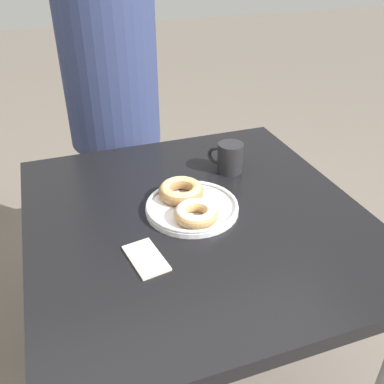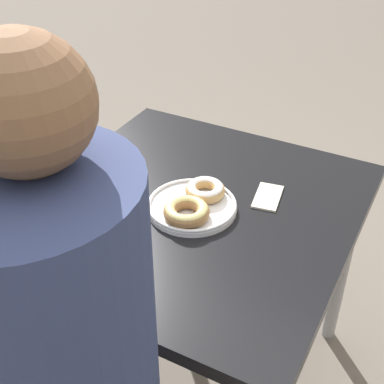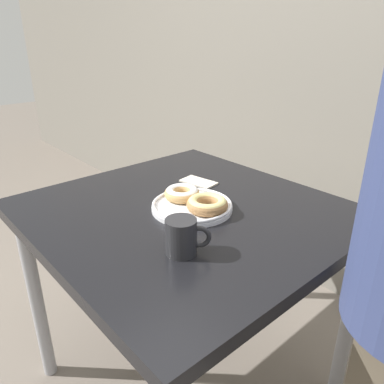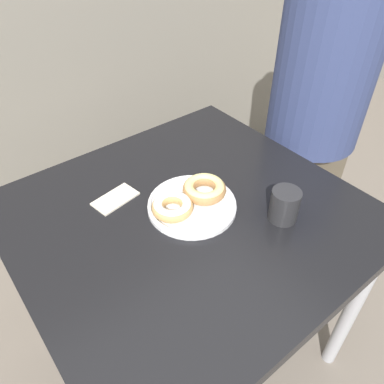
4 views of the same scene
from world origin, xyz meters
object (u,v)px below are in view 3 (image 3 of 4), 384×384
object	(u,v)px
napkin	(199,182)
donut_plate	(194,202)
coffee_mug	(182,236)
dining_table	(187,232)

from	to	relation	value
napkin	donut_plate	bearing A→B (deg)	-45.98
donut_plate	coffee_mug	world-z (taller)	coffee_mug
dining_table	donut_plate	xyz separation A→B (m)	(0.02, 0.01, 0.11)
coffee_mug	donut_plate	bearing A→B (deg)	131.71
dining_table	coffee_mug	world-z (taller)	coffee_mug
dining_table	coffee_mug	xyz separation A→B (m)	(0.19, -0.18, 0.14)
dining_table	coffee_mug	distance (m)	0.30
napkin	coffee_mug	bearing A→B (deg)	-47.21
coffee_mug	napkin	size ratio (longest dim) A/B	0.71
dining_table	napkin	xyz separation A→B (m)	(-0.14, 0.18, 0.09)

